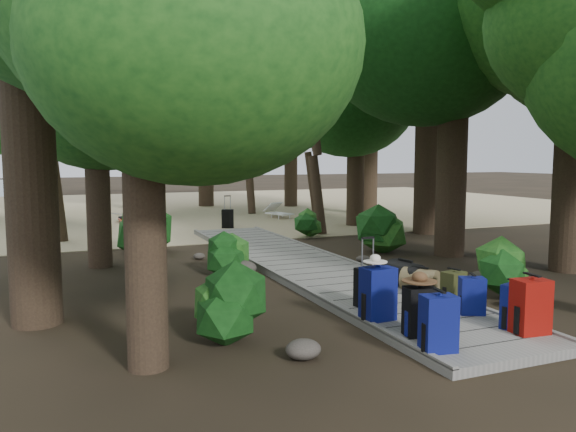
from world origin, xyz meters
name	(u,v)px	position (x,y,z in m)	size (l,w,h in m)	color
ground	(327,278)	(0.00, 0.00, 0.00)	(120.00, 120.00, 0.00)	#2E2317
sand_beach	(171,208)	(0.00, 16.00, 0.01)	(40.00, 22.00, 0.02)	tan
boardwalk	(305,266)	(0.00, 1.00, 0.06)	(2.00, 12.00, 0.12)	gray
backpack_left_a	(439,320)	(-0.79, -4.47, 0.48)	(0.38, 0.27, 0.72)	navy
backpack_left_b	(420,309)	(-0.65, -3.91, 0.46)	(0.37, 0.26, 0.68)	black
backpack_left_c	(378,291)	(-0.77, -3.13, 0.52)	(0.43, 0.31, 0.80)	navy
backpack_right_a	(531,304)	(0.69, -4.37, 0.50)	(0.43, 0.30, 0.76)	#9B0B05
backpack_right_b	(515,304)	(0.67, -4.13, 0.44)	(0.36, 0.25, 0.64)	navy
backpack_right_c	(472,294)	(0.61, -3.39, 0.41)	(0.34, 0.24, 0.58)	navy
backpack_right_d	(454,285)	(0.80, -2.75, 0.38)	(0.34, 0.25, 0.52)	#3B3D1A
duffel_right_khaki	(420,280)	(0.71, -2.02, 0.31)	(0.38, 0.58, 0.38)	olive
duffel_right_black	(405,274)	(0.72, -1.57, 0.33)	(0.43, 0.68, 0.43)	black
suitcase_on_boardwalk	(367,286)	(-0.53, -2.44, 0.41)	(0.37, 0.20, 0.58)	black
lone_suitcase_on_sand	(228,219)	(0.34, 7.99, 0.32)	(0.39, 0.22, 0.61)	black
hat_brown	(420,276)	(-0.66, -3.91, 0.86)	(0.43, 0.43, 0.13)	#51351E
hat_white	(375,258)	(-0.82, -3.13, 0.97)	(0.32, 0.32, 0.11)	silver
kayak	(125,219)	(-2.63, 10.61, 0.18)	(0.68, 3.12, 0.31)	#A42F0E
sun_lounger	(279,211)	(3.01, 10.17, 0.30)	(0.55, 1.72, 0.55)	silver
tree_right_c	(455,39)	(3.81, 1.17, 5.00)	(5.78, 5.78, 10.00)	black
tree_right_d	(433,26)	(5.71, 4.62, 6.19)	(6.75, 6.75, 12.38)	black
tree_right_e	(356,100)	(4.58, 7.14, 4.20)	(4.66, 4.66, 8.40)	black
tree_right_f	(370,90)	(6.80, 10.03, 4.97)	(5.57, 5.57, 9.94)	black
tree_left_a	(141,69)	(-3.87, -3.42, 3.24)	(3.88, 3.88, 6.47)	black
tree_left_c	(95,96)	(-3.96, 2.84, 3.58)	(4.12, 4.12, 7.16)	black
tree_back_a	(133,117)	(-1.65, 15.67, 4.02)	(4.65, 4.65, 8.05)	black
tree_back_b	(205,97)	(1.73, 16.44, 5.10)	(5.72, 5.72, 10.21)	black
tree_back_c	(291,112)	(5.42, 14.85, 4.41)	(4.90, 4.90, 8.82)	black
tree_back_d	(22,112)	(-5.94, 15.12, 4.10)	(4.92, 4.92, 8.19)	black
palm_right_a	(323,116)	(2.69, 5.79, 3.54)	(4.16, 4.16, 7.09)	#184613
palm_right_b	(313,120)	(4.77, 10.93, 3.80)	(3.94, 3.94, 7.60)	#184613
palm_right_c	(255,128)	(2.81, 12.38, 3.49)	(4.38, 4.38, 6.97)	#184613
palm_left_a	(46,110)	(-4.94, 6.90, 3.56)	(4.47, 4.47, 7.11)	#184613
rock_left_a	(303,349)	(-2.18, -3.82, 0.12)	(0.42, 0.38, 0.23)	#4C473F
rock_left_b	(210,315)	(-2.82, -2.02, 0.11)	(0.39, 0.35, 0.21)	#4C473F
rock_left_c	(243,268)	(-1.43, 0.81, 0.15)	(0.55, 0.49, 0.30)	#4C473F
rock_left_d	(199,256)	(-1.81, 2.89, 0.07)	(0.27, 0.24, 0.15)	#4C473F
rock_right_a	(515,302)	(1.75, -3.04, 0.09)	(0.34, 0.31, 0.19)	#4C473F
rock_right_b	(481,278)	(2.31, -1.65, 0.13)	(0.49, 0.44, 0.27)	#4C473F
rock_right_c	(363,259)	(1.41, 1.06, 0.09)	(0.32, 0.29, 0.18)	#4C473F
shrub_left_a	(228,305)	(-2.78, -2.80, 0.45)	(1.00, 1.00, 0.90)	#154414
shrub_left_b	(224,254)	(-1.72, 1.18, 0.39)	(0.88, 0.88, 0.79)	#154414
shrub_left_c	(143,229)	(-2.85, 4.35, 0.57)	(1.26, 1.26, 1.14)	#154414
shrub_right_a	(509,271)	(2.00, -2.63, 0.47)	(1.05, 1.05, 0.95)	#154414
shrub_right_b	(378,227)	(2.47, 2.20, 0.61)	(1.36, 1.36, 1.22)	#154414
shrub_right_c	(308,225)	(1.94, 5.15, 0.37)	(0.83, 0.83, 0.74)	#154414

